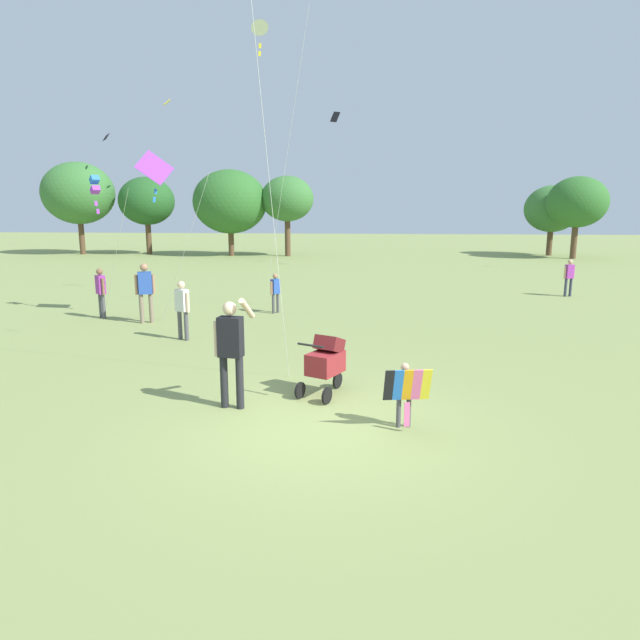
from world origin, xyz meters
The scene contains 14 objects.
ground_plane centered at (0.00, 0.00, 0.00)m, with size 120.00×120.00×0.00m, color #849351.
treeline_distant centered at (-6.63, 28.85, 3.57)m, with size 35.92×5.89×6.03m.
child_with_butterfly_kite centered at (1.28, 0.04, 0.59)m, with size 0.68×0.40×0.96m.
person_adult_flyer centered at (-1.38, 0.64, 1.03)m, with size 0.60×0.52×1.78m.
stroller centered at (0.04, 1.41, 0.61)m, with size 0.82×1.10×1.03m.
kite_orange_delta centered at (-5.04, 7.42, 4.05)m, with size 2.35×1.57×4.64m.
kite_green_novelty centered at (-2.64, 10.28, 8.20)m, with size 2.09×2.66×8.61m.
kite_blue_high centered at (-7.04, 7.99, 3.70)m, with size 1.98×2.07×4.02m.
distant_kites_cluster centered at (-4.04, 21.36, 10.49)m, with size 30.26×13.18×9.51m.
person_red_shirt centered at (-6.86, 7.49, 0.84)m, with size 0.35×0.35×1.43m.
person_sitting_far centered at (-5.33, 6.96, 0.97)m, with size 0.48×0.35×1.64m.
person_couple_left centered at (-3.68, 5.10, 0.84)m, with size 0.41×0.31×1.42m.
person_kid_running centered at (7.77, 12.81, 0.78)m, with size 0.40×0.26×1.32m.
person_back_turned centered at (-2.06, 8.73, 0.70)m, with size 0.28×0.32×1.19m.
Camera 1 is at (0.76, -7.67, 3.13)m, focal length 31.54 mm.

